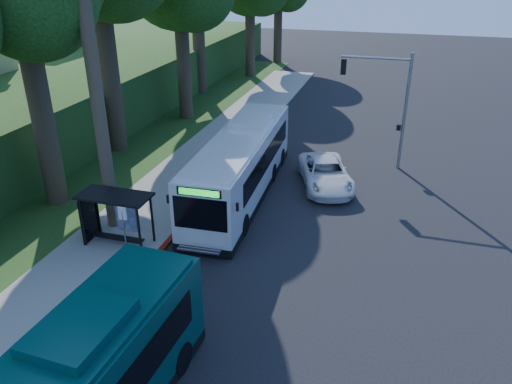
% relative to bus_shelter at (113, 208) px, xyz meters
% --- Properties ---
extents(ground, '(140.00, 140.00, 0.00)m').
position_rel_bus_shelter_xyz_m(ground, '(7.26, 2.86, -1.81)').
color(ground, black).
rests_on(ground, ground).
extents(sidewalk, '(4.50, 70.00, 0.12)m').
position_rel_bus_shelter_xyz_m(sidewalk, '(-0.04, 2.86, -1.75)').
color(sidewalk, gray).
rests_on(sidewalk, ground).
extents(red_curb, '(0.25, 30.00, 0.13)m').
position_rel_bus_shelter_xyz_m(red_curb, '(2.26, -1.14, -1.74)').
color(red_curb, maroon).
rests_on(red_curb, ground).
extents(grass_verge, '(8.00, 70.00, 0.06)m').
position_rel_bus_shelter_xyz_m(grass_verge, '(-5.74, 7.86, -1.78)').
color(grass_verge, '#234719').
rests_on(grass_verge, ground).
extents(bus_shelter, '(3.20, 1.51, 2.55)m').
position_rel_bus_shelter_xyz_m(bus_shelter, '(0.00, 0.00, 0.00)').
color(bus_shelter, black).
rests_on(bus_shelter, ground).
extents(stop_sign_pole, '(0.35, 0.06, 3.17)m').
position_rel_bus_shelter_xyz_m(stop_sign_pole, '(1.86, -2.14, 0.28)').
color(stop_sign_pole, gray).
rests_on(stop_sign_pole, ground).
extents(traffic_signal_pole, '(4.10, 0.30, 7.00)m').
position_rel_bus_shelter_xyz_m(traffic_signal_pole, '(11.04, 12.86, 2.62)').
color(traffic_signal_pole, gray).
rests_on(traffic_signal_pole, ground).
extents(hillside_backdrop, '(24.00, 60.00, 8.80)m').
position_rel_bus_shelter_xyz_m(hillside_backdrop, '(-19.04, 17.96, 0.63)').
color(hillside_backdrop, '#234719').
rests_on(hillside_backdrop, ground).
extents(white_bus, '(3.28, 12.92, 3.82)m').
position_rel_bus_shelter_xyz_m(white_bus, '(3.92, 6.49, 0.06)').
color(white_bus, silver).
rests_on(white_bus, ground).
extents(pickup, '(4.26, 6.09, 1.54)m').
position_rel_bus_shelter_xyz_m(pickup, '(8.14, 8.90, -1.03)').
color(pickup, white).
rests_on(pickup, ground).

